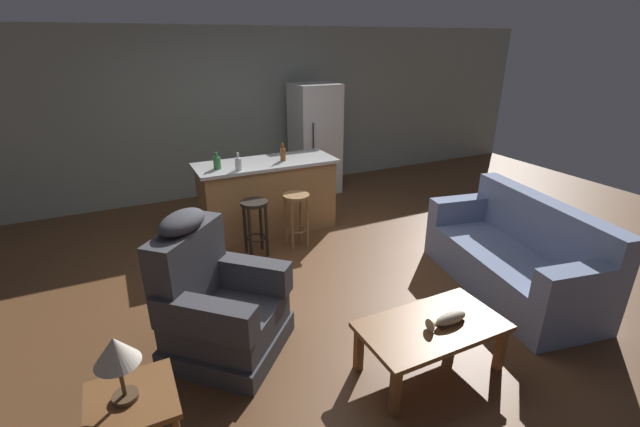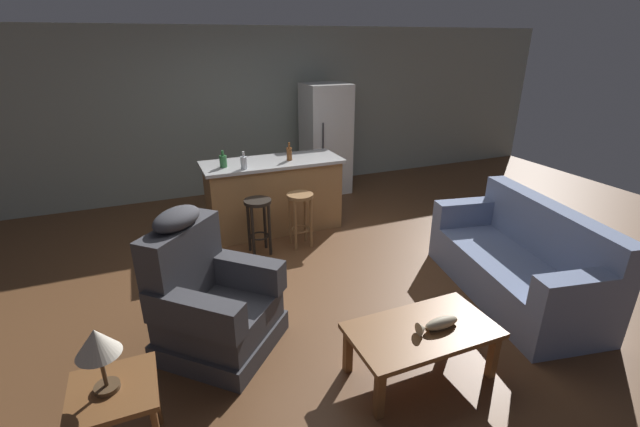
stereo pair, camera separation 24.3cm
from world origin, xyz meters
name	(u,v)px [view 2 (the right image)]	position (x,y,z in m)	size (l,w,h in m)	color
ground_plane	(311,274)	(0.00, 0.00, 0.00)	(12.00, 12.00, 0.00)	brown
back_wall	(239,113)	(0.00, 3.12, 1.30)	(12.00, 0.05, 2.60)	#939E93
coffee_table	(422,334)	(0.21, -1.72, 0.36)	(1.10, 0.60, 0.42)	brown
fish_figurine	(438,324)	(0.30, -1.77, 0.46)	(0.34, 0.10, 0.10)	#4C3823
couch	(519,263)	(1.77, -1.14, 0.34)	(1.18, 2.02, 0.94)	#707FA3
recliner_near_lamp	(210,301)	(-1.19, -0.76, 0.42)	(1.19, 1.19, 1.20)	#3D3D42
end_table	(115,402)	(-1.86, -1.65, 0.46)	(0.48, 0.48, 0.56)	brown
table_lamp	(97,345)	(-1.89, -1.64, 0.87)	(0.24, 0.24, 0.41)	#4C3823
kitchen_island	(274,195)	(0.00, 1.35, 0.48)	(1.80, 0.70, 0.95)	#9E7042
bar_stool_left	(258,217)	(-0.38, 0.72, 0.47)	(0.32, 0.32, 0.68)	black
bar_stool_right	(300,210)	(0.14, 0.72, 0.47)	(0.32, 0.32, 0.68)	olive
refrigerator	(326,139)	(1.27, 2.55, 0.88)	(0.70, 0.69, 1.76)	white
bottle_tall_green	(289,154)	(0.21, 1.29, 1.04)	(0.07, 0.07, 0.23)	brown
bottle_short_amber	(223,161)	(-0.63, 1.29, 1.03)	(0.09, 0.09, 0.20)	#2D6B38
bottle_wine_dark	(244,162)	(-0.42, 1.12, 1.03)	(0.08, 0.08, 0.21)	silver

